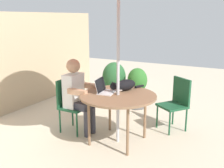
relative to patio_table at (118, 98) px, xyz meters
The scene contains 10 objects.
ground_plane 0.69m from the patio_table, ahead, with size 14.00×14.00×0.00m, color beige.
fence_back 2.50m from the patio_table, 90.00° to the left, with size 5.88×0.08×1.95m, color tan.
patio_table is the anchor object (origin of this frame).
chair_occupied 0.91m from the patio_table, 90.00° to the left, with size 0.40×0.40×0.88m.
chair_empty 1.11m from the patio_table, 35.25° to the right, with size 0.56×0.56×0.88m.
person_seated 0.74m from the patio_table, 90.00° to the left, with size 0.48×0.48×1.22m.
laptop 0.27m from the patio_table, 90.27° to the left, with size 0.33×0.29×0.21m.
cat 0.28m from the patio_table, ahead, with size 0.60×0.35×0.17m.
potted_plant_near_fence 1.84m from the patio_table, 30.06° to the left, with size 0.50×0.50×0.92m.
potted_plant_by_chair 1.65m from the patio_table, 13.29° to the left, with size 0.41×0.41×0.84m.
Camera 1 is at (-3.32, -1.72, 1.85)m, focal length 42.66 mm.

